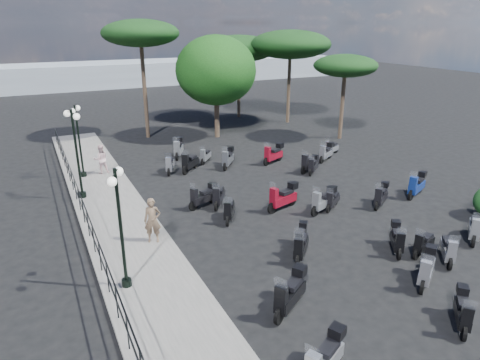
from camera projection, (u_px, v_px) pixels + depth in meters
name	position (u px, v px, depth m)	size (l,w,h in m)	color
ground	(272.00, 210.00, 19.31)	(120.00, 120.00, 0.00)	black
sidewalk	(113.00, 210.00, 19.09)	(3.00, 30.00, 0.15)	#5F5D5A
railing	(80.00, 200.00, 18.10)	(0.04, 26.04, 1.10)	black
lamp_post_0	(120.00, 222.00, 12.73)	(0.61, 1.09, 3.92)	black
lamp_post_1	(76.00, 149.00, 19.53)	(0.60, 1.19, 4.21)	black
lamp_post_2	(79.00, 137.00, 22.35)	(0.60, 1.08, 3.87)	black
woman	(152.00, 220.00, 15.95)	(0.63, 0.42, 1.74)	brown
pedestrian_far	(101.00, 159.00, 23.31)	(0.79, 0.62, 1.62)	beige
scooter_0	(324.00, 360.00, 9.99)	(1.66, 1.01, 1.43)	black
scooter_1	(290.00, 294.00, 12.40)	(1.65, 1.19, 1.49)	black
scooter_2	(229.00, 211.00, 18.16)	(0.97, 1.46, 1.31)	black
scooter_3	(203.00, 197.00, 19.50)	(1.60, 0.82, 1.33)	black
scooter_4	(170.00, 165.00, 23.97)	(0.88, 1.55, 1.32)	black
scooter_5	(179.00, 148.00, 26.73)	(1.09, 1.72, 1.49)	black
scooter_6	(463.00, 312.00, 11.77)	(1.24, 1.21, 1.26)	black
scooter_7	(301.00, 239.00, 15.82)	(1.10, 1.19, 1.18)	black
scooter_8	(301.00, 247.00, 15.18)	(1.22, 1.27, 1.32)	black
scooter_9	(219.00, 197.00, 19.59)	(1.07, 1.45, 1.35)	black
scooter_10	(190.00, 163.00, 24.17)	(1.40, 1.36, 1.47)	black
scooter_11	(423.00, 244.00, 15.48)	(1.47, 0.70, 1.21)	black
scooter_12	(427.00, 269.00, 13.71)	(1.55, 1.14, 1.41)	black
scooter_13	(332.00, 200.00, 19.31)	(1.29, 0.93, 1.19)	black
scooter_14	(283.00, 198.00, 19.22)	(1.82, 0.83, 1.49)	black
scooter_15	(228.00, 159.00, 24.85)	(1.27, 1.47, 1.41)	black
scooter_16	(205.00, 156.00, 25.71)	(1.05, 1.17, 1.18)	black
scooter_17	(448.00, 250.00, 15.00)	(1.18, 1.29, 1.31)	black
scooter_18	(397.00, 239.00, 15.68)	(1.10, 1.37, 1.28)	black
scooter_19	(381.00, 196.00, 19.59)	(1.47, 1.03, 1.31)	black
scooter_20	(324.00, 201.00, 18.96)	(1.67, 0.85, 1.39)	black
scooter_21	(313.00, 165.00, 23.92)	(1.20, 1.13, 1.20)	black
scooter_22	(273.00, 154.00, 25.59)	(1.71, 0.97, 1.45)	black
scooter_24	(474.00, 229.00, 16.47)	(1.48, 1.16, 1.41)	black
scooter_25	(417.00, 185.00, 20.71)	(1.72, 0.97, 1.46)	black
scooter_26	(309.00, 163.00, 24.16)	(1.64, 0.93, 1.40)	black
scooter_27	(326.00, 153.00, 26.02)	(1.54, 1.03, 1.36)	black
scooter_28	(331.00, 148.00, 27.19)	(1.49, 0.78, 1.25)	black
broadleaf_tree	(216.00, 71.00, 30.03)	(5.70, 5.70, 7.23)	#38281E
pine_0	(239.00, 49.00, 36.39)	(6.42, 6.42, 7.02)	#38281E
pine_1	(290.00, 45.00, 34.23)	(6.49, 6.49, 7.47)	#38281E
pine_2	(140.00, 34.00, 29.11)	(5.31, 5.31, 8.22)	#38281E
pine_3	(345.00, 66.00, 29.54)	(4.43, 4.43, 5.94)	#38281E
distant_hills	(100.00, 75.00, 56.62)	(70.00, 8.00, 3.00)	gray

